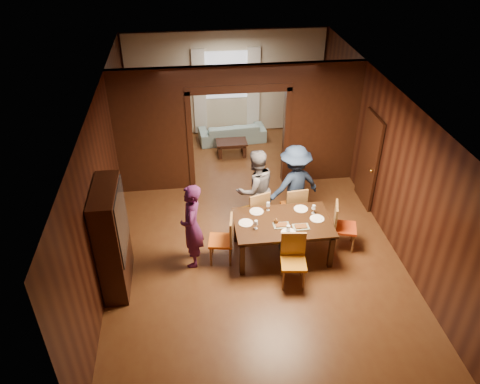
{
  "coord_description": "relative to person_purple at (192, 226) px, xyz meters",
  "views": [
    {
      "loc": [
        -1.13,
        -7.91,
        6.0
      ],
      "look_at": [
        -0.21,
        -0.4,
        1.05
      ],
      "focal_mm": 35.0,
      "sensor_mm": 36.0,
      "label": 1
    }
  ],
  "objects": [
    {
      "name": "person_navy",
      "position": [
        2.13,
        1.09,
        0.04
      ],
      "size": [
        1.28,
        0.97,
        1.76
      ],
      "primitive_type": "imported",
      "rotation": [
        0.0,
        0.0,
        3.45
      ],
      "color": "#1B2A45",
      "rests_on": "floor"
    },
    {
      "name": "platter_a",
      "position": [
        1.64,
        -0.07,
        -0.07
      ],
      "size": [
        0.3,
        0.2,
        0.04
      ],
      "primitive_type": "cube",
      "color": "gray",
      "rests_on": "dining_table"
    },
    {
      "name": "tumbler",
      "position": [
        1.72,
        -0.26,
        -0.02
      ],
      "size": [
        0.07,
        0.07,
        0.14
      ],
      "primitive_type": "cylinder",
      "color": "silver",
      "rests_on": "dining_table"
    },
    {
      "name": "room_walls",
      "position": [
        1.18,
        3.0,
        0.66
      ],
      "size": [
        5.52,
        9.01,
        2.9
      ],
      "color": "black",
      "rests_on": "floor"
    },
    {
      "name": "person_purple",
      "position": [
        0.0,
        0.0,
        0.0
      ],
      "size": [
        0.46,
        0.65,
        1.69
      ],
      "primitive_type": "imported",
      "rotation": [
        0.0,
        0.0,
        -1.67
      ],
      "color": "#4B1A4B",
      "rests_on": "floor"
    },
    {
      "name": "plate_far_r",
      "position": [
        2.12,
        0.41,
        -0.08
      ],
      "size": [
        0.27,
        0.27,
        0.01
      ],
      "primitive_type": "cylinder",
      "color": "white",
      "rests_on": "dining_table"
    },
    {
      "name": "hutch",
      "position": [
        -1.35,
        -0.39,
        0.15
      ],
      "size": [
        0.4,
        1.2,
        2.0
      ],
      "primitive_type": "cube",
      "color": "black",
      "rests_on": "floor"
    },
    {
      "name": "plate_far_l",
      "position": [
        1.25,
        0.43,
        -0.08
      ],
      "size": [
        0.27,
        0.27,
        0.01
      ],
      "primitive_type": "cylinder",
      "color": "silver",
      "rests_on": "dining_table"
    },
    {
      "name": "curtain_left",
      "position": [
        0.43,
        5.51,
        0.4
      ],
      "size": [
        0.35,
        0.06,
        2.4
      ],
      "primitive_type": "cube",
      "color": "white",
      "rests_on": "back_wall"
    },
    {
      "name": "chair_right",
      "position": [
        2.94,
        0.11,
        -0.36
      ],
      "size": [
        0.54,
        0.54,
        0.97
      ],
      "primitive_type": null,
      "rotation": [
        0.0,
        0.0,
        1.29
      ],
      "color": "#DD4314",
      "rests_on": "floor"
    },
    {
      "name": "plate_near",
      "position": [
        1.73,
        -0.29,
        -0.08
      ],
      "size": [
        0.27,
        0.27,
        0.01
      ],
      "primitive_type": "cylinder",
      "color": "white",
      "rests_on": "dining_table"
    },
    {
      "name": "person_grey",
      "position": [
        1.32,
        1.04,
        0.03
      ],
      "size": [
        1.03,
        0.92,
        1.74
      ],
      "primitive_type": "imported",
      "rotation": [
        0.0,
        0.0,
        3.51
      ],
      "color": "#56555C",
      "rests_on": "floor"
    },
    {
      "name": "condiment_jar",
      "position": [
        1.55,
        0.0,
        -0.03
      ],
      "size": [
        0.08,
        0.08,
        0.11
      ],
      "primitive_type": null,
      "color": "#482910",
      "rests_on": "dining_table"
    },
    {
      "name": "serving_bowl",
      "position": [
        1.8,
        0.12,
        -0.05
      ],
      "size": [
        0.28,
        0.28,
        0.07
      ],
      "primitive_type": "imported",
      "color": "black",
      "rests_on": "dining_table"
    },
    {
      "name": "chair_left",
      "position": [
        0.52,
        0.01,
        -0.36
      ],
      "size": [
        0.5,
        0.5,
        0.97
      ],
      "primitive_type": null,
      "rotation": [
        0.0,
        0.0,
        -1.72
      ],
      "color": "orange",
      "rests_on": "floor"
    },
    {
      "name": "wineglass_right",
      "position": [
        2.32,
        0.25,
        0.0
      ],
      "size": [
        0.08,
        0.08,
        0.18
      ],
      "primitive_type": null,
      "color": "silver",
      "rests_on": "dining_table"
    },
    {
      "name": "wineglass_far",
      "position": [
        1.48,
        0.45,
        0.0
      ],
      "size": [
        0.08,
        0.08,
        0.18
      ],
      "primitive_type": null,
      "color": "white",
      "rests_on": "dining_table"
    },
    {
      "name": "plate_left",
      "position": [
        1.0,
        0.09,
        -0.08
      ],
      "size": [
        0.27,
        0.27,
        0.01
      ],
      "primitive_type": "cylinder",
      "color": "white",
      "rests_on": "dining_table"
    },
    {
      "name": "sofa",
      "position": [
        1.27,
        4.96,
        -0.58
      ],
      "size": [
        1.88,
        0.86,
        0.53
      ],
      "primitive_type": "imported",
      "rotation": [
        0.0,
        0.0,
        3.22
      ],
      "color": "#8BB0B6",
      "rests_on": "floor"
    },
    {
      "name": "ceiling",
      "position": [
        1.18,
        1.11,
        2.05
      ],
      "size": [
        5.5,
        9.0,
        0.02
      ],
      "primitive_type": "cube",
      "color": "silver",
      "rests_on": "room_walls"
    },
    {
      "name": "coffee_table",
      "position": [
        1.16,
        4.13,
        -0.65
      ],
      "size": [
        0.8,
        0.5,
        0.4
      ],
      "primitive_type": "cube",
      "color": "black",
      "rests_on": "floor"
    },
    {
      "name": "platter_b",
      "position": [
        1.99,
        -0.16,
        -0.07
      ],
      "size": [
        0.3,
        0.2,
        0.04
      ],
      "primitive_type": "cube",
      "color": "gray",
      "rests_on": "dining_table"
    },
    {
      "name": "floor",
      "position": [
        1.18,
        1.11,
        -0.85
      ],
      "size": [
        9.0,
        9.0,
        0.0
      ],
      "primitive_type": "plane",
      "color": "#582E18",
      "rests_on": "ground"
    },
    {
      "name": "chair_far_l",
      "position": [
        1.3,
        0.88,
        -0.36
      ],
      "size": [
        0.56,
        0.56,
        0.97
      ],
      "primitive_type": null,
      "rotation": [
        0.0,
        0.0,
        3.46
      ],
      "color": "orange",
      "rests_on": "floor"
    },
    {
      "name": "dining_table",
      "position": [
        1.7,
        0.05,
        -0.47
      ],
      "size": [
        1.82,
        1.13,
        0.76
      ],
      "primitive_type": "cube",
      "color": "black",
      "rests_on": "floor"
    },
    {
      "name": "door_right",
      "position": [
        3.88,
        1.61,
        0.2
      ],
      "size": [
        0.06,
        0.9,
        2.1
      ],
      "primitive_type": "cube",
      "color": "black",
      "rests_on": "floor"
    },
    {
      "name": "chair_near",
      "position": [
        1.74,
        -0.77,
        -0.36
      ],
      "size": [
        0.49,
        0.49,
        0.97
      ],
      "primitive_type": null,
      "rotation": [
        0.0,
        0.0,
        -0.12
      ],
      "color": "orange",
      "rests_on": "floor"
    },
    {
      "name": "chair_far_r",
      "position": [
        2.1,
        0.94,
        -0.36
      ],
      "size": [
        0.48,
        0.48,
        0.97
      ],
      "primitive_type": null,
      "rotation": [
        0.0,
        0.0,
        3.25
      ],
      "color": "#CF5E13",
      "rests_on": "floor"
    },
    {
      "name": "plate_right",
      "position": [
        2.35,
        0.06,
        -0.08
      ],
      "size": [
        0.27,
        0.27,
        0.01
      ],
      "primitive_type": "cylinder",
      "color": "white",
      "rests_on": "dining_table"
    },
    {
      "name": "curtain_right",
      "position": [
        1.93,
        5.51,
        0.4
      ],
      "size": [
        0.35,
        0.06,
        2.4
      ],
      "primitive_type": "cube",
      "color": "white",
      "rests_on": "back_wall"
    },
    {
      "name": "window_far",
      "position": [
        1.18,
        5.55,
        0.85
      ],
      "size": [
        1.2,
        0.03,
        1.3
      ],
      "primitive_type": "cube",
      "color": "silver",
      "rests_on": "back_wall"
    },
    {
      "name": "wineglass_left",
      "position": [
        1.16,
        -0.1,
        0.0
      ],
      "size": [
        0.08,
        0.08,
        0.18
      ],
      "primitive_type": null,
      "color": "white",
      "rests_on": "dining_table"
    }
  ]
}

